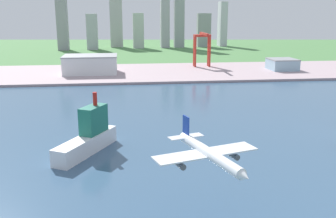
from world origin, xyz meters
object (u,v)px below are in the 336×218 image
Objects in this scene: airplane_landing at (209,154)px; warehouse_main at (91,64)px; warehouse_annex at (282,64)px; ferry_boat at (89,136)px; port_crane_red at (202,43)px.

airplane_landing is 0.72× the size of warehouse_main.
warehouse_annex is (164.29, 326.40, -15.16)m from airplane_landing.
warehouse_annex is at bearing 0.07° from warehouse_main.
airplane_landing is 365.73m from warehouse_annex.
warehouse_main is at bearing 93.91° from ferry_boat.
ferry_boat is at bearing -86.09° from warehouse_main.
port_crane_red is at bearing 157.71° from warehouse_annex.
airplane_landing reaches higher than ferry_boat.
airplane_landing reaches higher than warehouse_main.
ferry_boat reaches higher than warehouse_main.
warehouse_annex is (211.24, 252.99, 0.67)m from ferry_boat.
port_crane_red reaches higher than ferry_boat.
warehouse_main is at bearing 101.14° from airplane_landing.
ferry_boat is 1.38× the size of warehouse_annex.
airplane_landing is 371.17m from port_crane_red.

